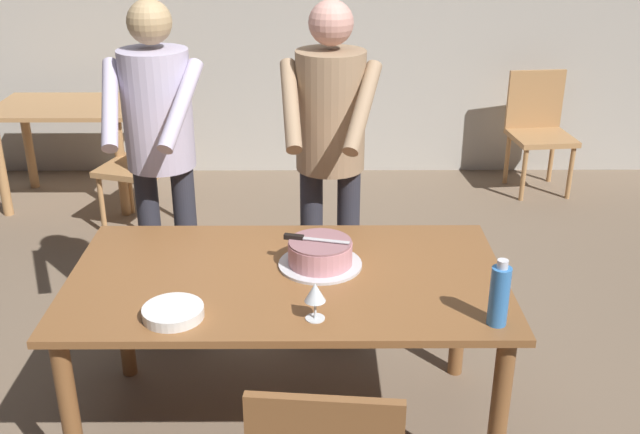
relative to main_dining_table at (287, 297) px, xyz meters
The scene contains 13 objects.
ground_plane 0.65m from the main_dining_table, ahead, with size 14.00×14.00×0.00m, color #7A6651.
back_wall 3.39m from the main_dining_table, 90.00° to the left, with size 10.00×0.12×2.70m, color #BCB7AD.
main_dining_table is the anchor object (origin of this frame).
cake_on_platter 0.22m from the main_dining_table, 30.90° to the left, with size 0.34×0.34×0.11m.
cake_knife 0.24m from the main_dining_table, 56.90° to the left, with size 0.27×0.09×0.02m.
plate_stack 0.52m from the main_dining_table, 141.17° to the right, with size 0.22×0.22×0.04m.
wine_glass_near 0.40m from the main_dining_table, 71.22° to the right, with size 0.08×0.08×0.14m.
water_bottle 0.86m from the main_dining_table, 25.94° to the right, with size 0.07×0.07×0.25m.
person_cutting_cake 0.83m from the main_dining_table, 75.11° to the left, with size 0.46×0.57×1.72m.
person_standing_beside 1.03m from the main_dining_table, 130.64° to the left, with size 0.47×0.56×1.72m.
background_table 3.11m from the main_dining_table, 122.79° to the left, with size 1.00×0.70×0.74m.
background_chair_0 2.36m from the main_dining_table, 115.93° to the left, with size 0.55×0.55×0.90m.
background_chair_1 3.40m from the main_dining_table, 57.56° to the left, with size 0.48×0.48×0.90m.
Camera 1 is at (0.12, -2.61, 2.15)m, focal length 41.76 mm.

